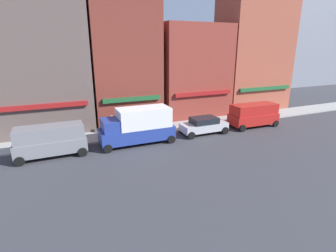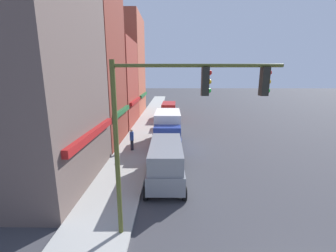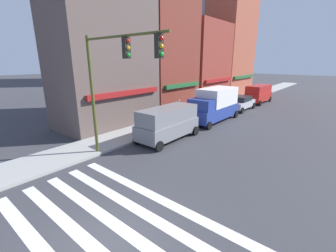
{
  "view_description": "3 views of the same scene",
  "coord_description": "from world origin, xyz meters",
  "px_view_note": "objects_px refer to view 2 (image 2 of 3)",
  "views": [
    {
      "loc": [
        9.25,
        -15.52,
        7.96
      ],
      "look_at": [
        18.01,
        4.7,
        1.2
      ],
      "focal_mm": 28.0,
      "sensor_mm": 36.0,
      "label": 1
    },
    {
      "loc": [
        -3.98,
        4.42,
        6.29
      ],
      "look_at": [
        18.01,
        4.7,
        1.2
      ],
      "focal_mm": 24.0,
      "sensor_mm": 36.0,
      "label": 2
    },
    {
      "loc": [
        -3.34,
        -5.08,
        5.49
      ],
      "look_at": [
        8.51,
        4.7,
        1.0
      ],
      "focal_mm": 24.0,
      "sensor_mm": 36.0,
      "label": 3
    }
  ],
  "objects_px": {
    "traffic_signal": "(173,114)",
    "van_red": "(169,110)",
    "box_truck_blue": "(168,129)",
    "van_grey": "(166,161)",
    "sedan_silver": "(168,122)",
    "pedestrian_blue_shirt": "(132,139)"
  },
  "relations": [
    {
      "from": "van_grey",
      "to": "box_truck_blue",
      "type": "bearing_deg",
      "value": -0.54
    },
    {
      "from": "sedan_silver",
      "to": "pedestrian_blue_shirt",
      "type": "relative_size",
      "value": 2.49
    },
    {
      "from": "sedan_silver",
      "to": "pedestrian_blue_shirt",
      "type": "height_order",
      "value": "pedestrian_blue_shirt"
    },
    {
      "from": "traffic_signal",
      "to": "van_red",
      "type": "distance_m",
      "value": 24.03
    },
    {
      "from": "sedan_silver",
      "to": "van_red",
      "type": "bearing_deg",
      "value": 0.27
    },
    {
      "from": "van_red",
      "to": "pedestrian_blue_shirt",
      "type": "height_order",
      "value": "van_red"
    },
    {
      "from": "traffic_signal",
      "to": "box_truck_blue",
      "type": "distance_m",
      "value": 11.96
    },
    {
      "from": "traffic_signal",
      "to": "van_grey",
      "type": "distance_m",
      "value": 5.98
    },
    {
      "from": "traffic_signal",
      "to": "pedestrian_blue_shirt",
      "type": "height_order",
      "value": "traffic_signal"
    },
    {
      "from": "van_grey",
      "to": "sedan_silver",
      "type": "height_order",
      "value": "van_grey"
    },
    {
      "from": "van_grey",
      "to": "box_truck_blue",
      "type": "height_order",
      "value": "box_truck_blue"
    },
    {
      "from": "van_grey",
      "to": "van_red",
      "type": "xyz_separation_m",
      "value": [
        19.02,
        0.0,
        0.0
      ]
    },
    {
      "from": "van_grey",
      "to": "traffic_signal",
      "type": "bearing_deg",
      "value": -176.35
    },
    {
      "from": "box_truck_blue",
      "to": "van_red",
      "type": "distance_m",
      "value": 12.27
    },
    {
      "from": "van_red",
      "to": "box_truck_blue",
      "type": "bearing_deg",
      "value": -178.55
    },
    {
      "from": "traffic_signal",
      "to": "van_red",
      "type": "relative_size",
      "value": 1.34
    },
    {
      "from": "traffic_signal",
      "to": "sedan_silver",
      "type": "distance_m",
      "value": 18.37
    },
    {
      "from": "box_truck_blue",
      "to": "pedestrian_blue_shirt",
      "type": "relative_size",
      "value": 3.51
    },
    {
      "from": "sedan_silver",
      "to": "van_red",
      "type": "height_order",
      "value": "van_red"
    },
    {
      "from": "traffic_signal",
      "to": "van_red",
      "type": "height_order",
      "value": "traffic_signal"
    },
    {
      "from": "van_red",
      "to": "sedan_silver",
      "type": "bearing_deg",
      "value": -178.55
    },
    {
      "from": "traffic_signal",
      "to": "pedestrian_blue_shirt",
      "type": "relative_size",
      "value": 3.83
    }
  ]
}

